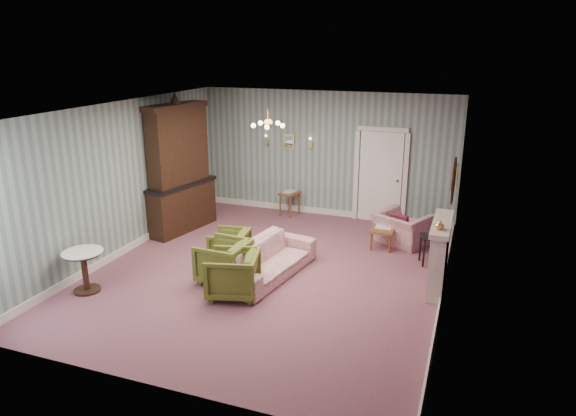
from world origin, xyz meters
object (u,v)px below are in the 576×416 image
at_px(fireplace, 439,255).
at_px(coffee_table, 384,236).
at_px(dresser, 178,165).
at_px(side_table_black, 430,250).
at_px(olive_chair_b, 224,259).
at_px(olive_chair_c, 229,245).
at_px(pedestal_table, 85,271).
at_px(wingback_chair, 403,223).
at_px(sofa_chintz, 268,254).
at_px(olive_chair_a, 233,272).

bearing_deg(fireplace, coffee_table, 126.92).
xyz_separation_m(dresser, side_table_black, (5.30, -0.08, -1.17)).
distance_m(olive_chair_b, olive_chair_c, 0.81).
bearing_deg(olive_chair_c, pedestal_table, -49.71).
bearing_deg(olive_chair_c, fireplace, 85.83).
distance_m(olive_chair_c, wingback_chair, 3.53).
xyz_separation_m(sofa_chintz, dresser, (-2.69, 1.57, 1.04)).
bearing_deg(sofa_chintz, dresser, 69.24).
height_order(wingback_chair, pedestal_table, wingback_chair).
height_order(sofa_chintz, pedestal_table, sofa_chintz).
bearing_deg(olive_chair_a, olive_chair_c, -165.97).
distance_m(olive_chair_b, side_table_black, 3.79).
height_order(olive_chair_b, coffee_table, olive_chair_b).
xyz_separation_m(sofa_chintz, fireplace, (2.82, 0.56, 0.17)).
bearing_deg(sofa_chintz, olive_chair_c, 81.00).
bearing_deg(pedestal_table, dresser, 91.75).
height_order(olive_chair_a, olive_chair_b, olive_chair_a).
bearing_deg(sofa_chintz, side_table_black, -50.77).
xyz_separation_m(fireplace, side_table_black, (-0.21, 0.93, -0.30)).
bearing_deg(wingback_chair, side_table_black, 153.50).
bearing_deg(dresser, fireplace, 1.37).
bearing_deg(olive_chair_c, dresser, -133.47).
height_order(wingback_chair, fireplace, fireplace).
distance_m(coffee_table, pedestal_table, 5.63).
distance_m(olive_chair_b, fireplace, 3.61).
distance_m(sofa_chintz, wingback_chair, 3.07).
relative_size(wingback_chair, fireplace, 0.71).
bearing_deg(coffee_table, fireplace, -53.08).
relative_size(olive_chair_a, sofa_chintz, 0.38).
height_order(olive_chair_a, pedestal_table, olive_chair_a).
bearing_deg(olive_chair_b, pedestal_table, -56.49).
xyz_separation_m(side_table_black, pedestal_table, (-5.20, -3.08, 0.08)).
relative_size(olive_chair_b, sofa_chintz, 0.38).
xyz_separation_m(sofa_chintz, side_table_black, (2.61, 1.49, -0.13)).
bearing_deg(sofa_chintz, fireplace, -69.29).
relative_size(side_table_black, pedestal_table, 0.79).
relative_size(olive_chair_b, side_table_black, 1.44).
relative_size(olive_chair_c, dresser, 0.24).
relative_size(fireplace, side_table_black, 2.50).
bearing_deg(dresser, sofa_chintz, -18.51).
bearing_deg(pedestal_table, olive_chair_b, 29.97).
height_order(wingback_chair, coffee_table, wingback_chair).
height_order(olive_chair_b, side_table_black, olive_chair_b).
bearing_deg(olive_chair_b, fireplace, 109.94).
distance_m(sofa_chintz, dresser, 3.28).
xyz_separation_m(olive_chair_a, olive_chair_b, (-0.38, 0.43, -0.00)).
relative_size(olive_chair_a, side_table_black, 1.45).
xyz_separation_m(olive_chair_c, wingback_chair, (2.88, 2.04, 0.09)).
bearing_deg(olive_chair_b, sofa_chintz, 129.58).
relative_size(olive_chair_b, wingback_chair, 0.80).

